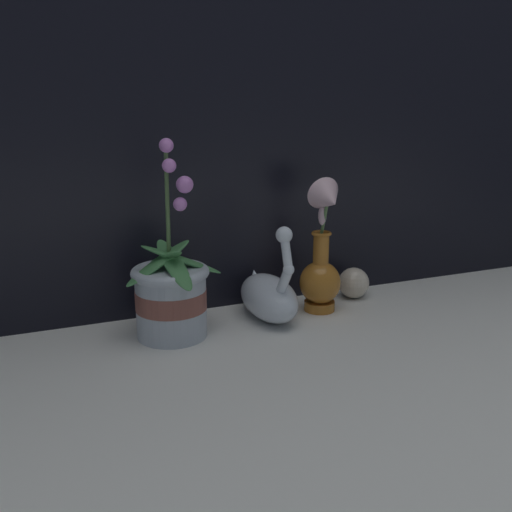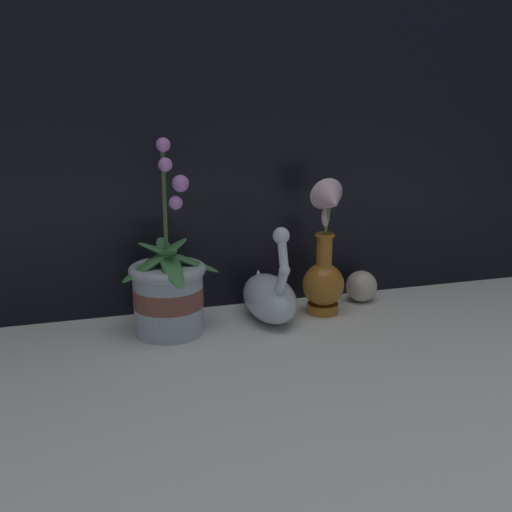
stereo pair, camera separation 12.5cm
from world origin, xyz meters
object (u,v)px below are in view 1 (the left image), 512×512
orchid_potted_plant (171,293)px  blue_vase (322,262)px  glass_sphere (354,283)px  swan_figurine (269,295)px

orchid_potted_plant → blue_vase: size_ratio=1.30×
glass_sphere → orchid_potted_plant: bearing=-172.0°
orchid_potted_plant → swan_figurine: size_ratio=1.79×
orchid_potted_plant → glass_sphere: 0.47m
blue_vase → glass_sphere: size_ratio=4.09×
glass_sphere → blue_vase: bearing=-155.9°
orchid_potted_plant → glass_sphere: orchid_potted_plant is taller
orchid_potted_plant → blue_vase: 0.34m
blue_vase → swan_figurine: bearing=177.9°
swan_figurine → blue_vase: bearing=-2.1°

